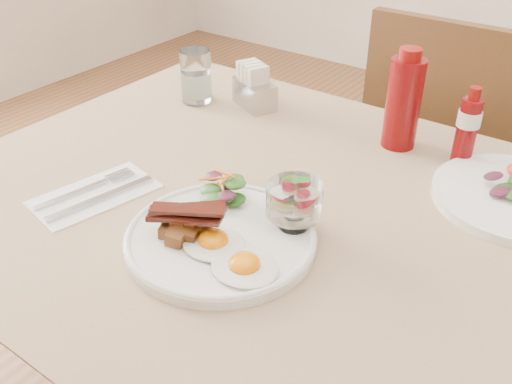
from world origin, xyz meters
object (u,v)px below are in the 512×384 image
object	(u,v)px
hot_sauce_bottle	(467,127)
table	(324,267)
chair_far	(452,172)
fruit_cup	(295,200)
water_glass	(196,79)
main_plate	(221,239)
sugar_caddy	(254,89)
ketchup_bottle	(404,102)

from	to	relation	value
hot_sauce_bottle	table	bearing A→B (deg)	-107.95
table	chair_far	world-z (taller)	chair_far
fruit_cup	water_glass	bearing A→B (deg)	146.69
main_plate	sugar_caddy	world-z (taller)	sugar_caddy
chair_far	sugar_caddy	world-z (taller)	chair_far
main_plate	hot_sauce_bottle	distance (m)	0.49
hot_sauce_bottle	water_glass	distance (m)	0.57
main_plate	water_glass	distance (m)	0.53
main_plate	water_glass	xyz separation A→B (m)	(-0.37, 0.37, 0.04)
table	fruit_cup	distance (m)	0.16
ketchup_bottle	table	bearing A→B (deg)	-86.03
hot_sauce_bottle	sugar_caddy	bearing A→B (deg)	-177.30
ketchup_bottle	hot_sauce_bottle	bearing A→B (deg)	2.61
chair_far	sugar_caddy	bearing A→B (deg)	-132.96
ketchup_bottle	fruit_cup	bearing A→B (deg)	-90.86
table	main_plate	size ratio (longest dim) A/B	4.75
ketchup_bottle	water_glass	xyz separation A→B (m)	(-0.45, -0.07, -0.04)
table	main_plate	distance (m)	0.20
chair_far	hot_sauce_bottle	bearing A→B (deg)	-74.38
sugar_caddy	water_glass	xyz separation A→B (m)	(-0.12, -0.05, 0.01)
fruit_cup	main_plate	bearing A→B (deg)	-132.47
main_plate	ketchup_bottle	world-z (taller)	ketchup_bottle
fruit_cup	table	bearing A→B (deg)	65.25
main_plate	sugar_caddy	distance (m)	0.49
table	hot_sauce_bottle	size ratio (longest dim) A/B	9.21
chair_far	hot_sauce_bottle	world-z (taller)	chair_far
water_glass	ketchup_bottle	bearing A→B (deg)	8.52
main_plate	hot_sauce_bottle	bearing A→B (deg)	65.84
chair_far	ketchup_bottle	size ratio (longest dim) A/B	4.90
hot_sauce_bottle	main_plate	bearing A→B (deg)	-114.16
table	sugar_caddy	world-z (taller)	sugar_caddy
table	hot_sauce_bottle	bearing A→B (deg)	72.05
ketchup_bottle	sugar_caddy	bearing A→B (deg)	-177.27
ketchup_bottle	water_glass	distance (m)	0.46
table	fruit_cup	xyz separation A→B (m)	(-0.03, -0.06, 0.15)
chair_far	main_plate	size ratio (longest dim) A/B	3.32
water_glass	sugar_caddy	bearing A→B (deg)	23.44
fruit_cup	sugar_caddy	world-z (taller)	fruit_cup
hot_sauce_bottle	chair_far	bearing A→B (deg)	105.62
table	water_glass	bearing A→B (deg)	153.49
table	sugar_caddy	distance (m)	0.47
chair_far	water_glass	bearing A→B (deg)	-137.64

